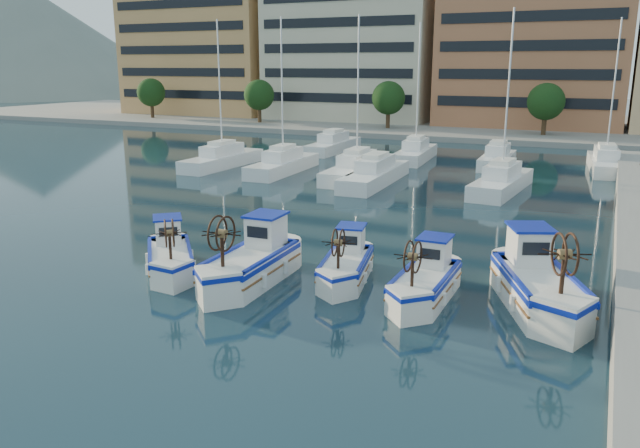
{
  "coord_description": "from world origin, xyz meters",
  "views": [
    {
      "loc": [
        10.88,
        -19.22,
        8.12
      ],
      "look_at": [
        -0.04,
        4.15,
        1.5
      ],
      "focal_mm": 35.0,
      "sensor_mm": 36.0,
      "label": 1
    }
  ],
  "objects_px": {
    "fishing_boat_c": "(347,263)",
    "fishing_boat_e": "(537,282)",
    "fishing_boat_d": "(426,279)",
    "fishing_boat_a": "(170,254)",
    "fishing_boat_b": "(253,260)"
  },
  "relations": [
    {
      "from": "fishing_boat_a",
      "to": "fishing_boat_e",
      "type": "xyz_separation_m",
      "value": [
        13.83,
        2.27,
        0.18
      ]
    },
    {
      "from": "fishing_boat_a",
      "to": "fishing_boat_c",
      "type": "relative_size",
      "value": 1.01
    },
    {
      "from": "fishing_boat_b",
      "to": "fishing_boat_d",
      "type": "height_order",
      "value": "fishing_boat_b"
    },
    {
      "from": "fishing_boat_a",
      "to": "fishing_boat_d",
      "type": "bearing_deg",
      "value": -32.39
    },
    {
      "from": "fishing_boat_c",
      "to": "fishing_boat_a",
      "type": "bearing_deg",
      "value": -175.09
    },
    {
      "from": "fishing_boat_c",
      "to": "fishing_boat_e",
      "type": "bearing_deg",
      "value": -10.54
    },
    {
      "from": "fishing_boat_b",
      "to": "fishing_boat_d",
      "type": "distance_m",
      "value": 6.6
    },
    {
      "from": "fishing_boat_c",
      "to": "fishing_boat_e",
      "type": "xyz_separation_m",
      "value": [
        6.99,
        0.18,
        0.21
      ]
    },
    {
      "from": "fishing_boat_c",
      "to": "fishing_boat_d",
      "type": "bearing_deg",
      "value": -23.73
    },
    {
      "from": "fishing_boat_d",
      "to": "fishing_boat_e",
      "type": "xyz_separation_m",
      "value": [
        3.65,
        0.88,
        0.17
      ]
    },
    {
      "from": "fishing_boat_c",
      "to": "fishing_boat_e",
      "type": "distance_m",
      "value": 7.0
    },
    {
      "from": "fishing_boat_d",
      "to": "fishing_boat_c",
      "type": "bearing_deg",
      "value": 168.35
    },
    {
      "from": "fishing_boat_a",
      "to": "fishing_boat_e",
      "type": "distance_m",
      "value": 14.02
    },
    {
      "from": "fishing_boat_c",
      "to": "fishing_boat_b",
      "type": "bearing_deg",
      "value": -163.11
    },
    {
      "from": "fishing_boat_b",
      "to": "fishing_boat_c",
      "type": "xyz_separation_m",
      "value": [
        3.17,
        1.75,
        -0.17
      ]
    }
  ]
}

